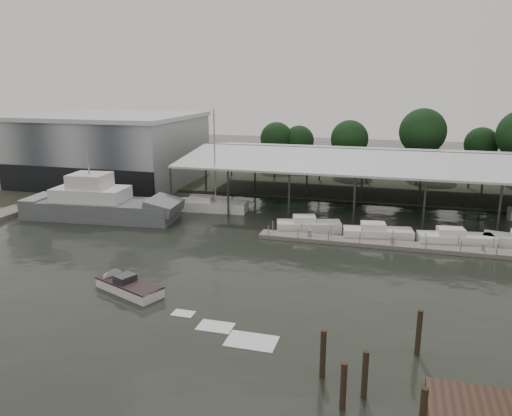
# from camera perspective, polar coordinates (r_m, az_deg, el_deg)

# --- Properties ---
(ground) EXTENTS (200.00, 200.00, 0.00)m
(ground) POSITION_cam_1_polar(r_m,az_deg,el_deg) (42.51, -4.26, -6.99)
(ground) COLOR black
(ground) RESTS_ON ground
(land_strip_far) EXTENTS (140.00, 30.00, 0.30)m
(land_strip_far) POSITION_cam_1_polar(r_m,az_deg,el_deg) (81.78, 5.77, 3.53)
(land_strip_far) COLOR #343729
(land_strip_far) RESTS_ON ground
(land_strip_west) EXTENTS (20.00, 40.00, 0.30)m
(land_strip_west) POSITION_cam_1_polar(r_m,az_deg,el_deg) (87.33, -22.63, 3.18)
(land_strip_west) COLOR #343729
(land_strip_west) RESTS_ON ground
(storage_warehouse) EXTENTS (24.50, 20.50, 10.50)m
(storage_warehouse) POSITION_cam_1_polar(r_m,az_deg,el_deg) (79.63, -16.15, 6.52)
(storage_warehouse) COLOR #9A9FA4
(storage_warehouse) RESTS_ON ground
(covered_boat_shed) EXTENTS (58.24, 24.00, 6.96)m
(covered_boat_shed) POSITION_cam_1_polar(r_m,az_deg,el_deg) (65.90, 18.49, 5.53)
(covered_boat_shed) COLOR #B9BBBD
(covered_boat_shed) RESTS_ON ground
(trawler_dock) EXTENTS (3.00, 18.00, 0.50)m
(trawler_dock) POSITION_cam_1_polar(r_m,az_deg,el_deg) (68.96, -24.17, 0.39)
(trawler_dock) COLOR slate
(trawler_dock) RESTS_ON ground
(floating_dock) EXTENTS (28.00, 2.00, 1.40)m
(floating_dock) POSITION_cam_1_polar(r_m,az_deg,el_deg) (49.59, 16.45, -4.15)
(floating_dock) COLOR slate
(floating_dock) RESTS_ON ground
(grey_trawler) EXTENTS (18.51, 6.74, 8.84)m
(grey_trawler) POSITION_cam_1_polar(r_m,az_deg,el_deg) (59.83, -17.26, 0.33)
(grey_trawler) COLOR slate
(grey_trawler) RESTS_ON ground
(white_sailboat) EXTENTS (8.69, 3.28, 12.37)m
(white_sailboat) POSITION_cam_1_polar(r_m,az_deg,el_deg) (60.91, -5.15, 0.28)
(white_sailboat) COLOR silver
(white_sailboat) RESTS_ON ground
(speedboat_underway) EXTENTS (16.54, 8.11, 2.00)m
(speedboat_underway) POSITION_cam_1_polar(r_m,az_deg,el_deg) (39.55, -14.76, -8.53)
(speedboat_underway) COLOR silver
(speedboat_underway) RESTS_ON ground
(moored_cruiser_0) EXTENTS (7.01, 3.84, 1.70)m
(moored_cruiser_0) POSITION_cam_1_polar(r_m,az_deg,el_deg) (52.83, 5.97, -2.01)
(moored_cruiser_0) COLOR silver
(moored_cruiser_0) RESTS_ON ground
(moored_cruiser_1) EXTENTS (7.06, 3.28, 1.70)m
(moored_cruiser_1) POSITION_cam_1_polar(r_m,az_deg,el_deg) (51.50, 13.67, -2.79)
(moored_cruiser_1) COLOR silver
(moored_cruiser_1) RESTS_ON ground
(moored_cruiser_2) EXTENTS (7.32, 3.23, 1.70)m
(moored_cruiser_2) POSITION_cam_1_polar(r_m,az_deg,el_deg) (51.96, 21.77, -3.28)
(moored_cruiser_2) COLOR silver
(moored_cruiser_2) RESTS_ON ground
(mooring_pilings) EXTENTS (5.31, 10.82, 3.37)m
(mooring_pilings) POSITION_cam_1_polar(r_m,az_deg,el_deg) (26.52, 13.08, -19.15)
(mooring_pilings) COLOR #362B1B
(mooring_pilings) RESTS_ON ground
(horizon_tree_line) EXTENTS (68.34, 10.94, 11.20)m
(horizon_tree_line) POSITION_cam_1_polar(r_m,az_deg,el_deg) (85.53, 22.31, 7.22)
(horizon_tree_line) COLOR black
(horizon_tree_line) RESTS_ON ground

